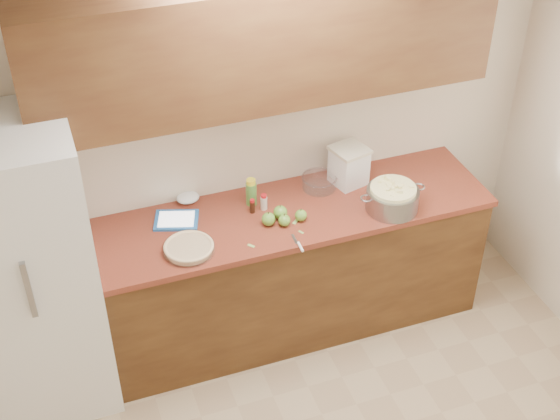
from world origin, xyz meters
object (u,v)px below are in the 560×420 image
object	(u,v)px
pie	(189,248)
tablet	(176,220)
flour_canister	(349,165)
colander	(392,198)

from	to	relation	value
pie	tablet	bearing A→B (deg)	90.32
pie	flour_canister	world-z (taller)	flour_canister
flour_canister	pie	bearing A→B (deg)	-163.77
colander	tablet	xyz separation A→B (m)	(-1.25, 0.31, -0.07)
pie	flour_canister	bearing A→B (deg)	16.23
flour_canister	tablet	xyz separation A→B (m)	(-1.11, -0.03, -0.12)
colander	tablet	size ratio (longest dim) A/B	1.38
colander	flour_canister	size ratio (longest dim) A/B	1.66
flour_canister	tablet	bearing A→B (deg)	-178.42
flour_canister	tablet	size ratio (longest dim) A/B	0.83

